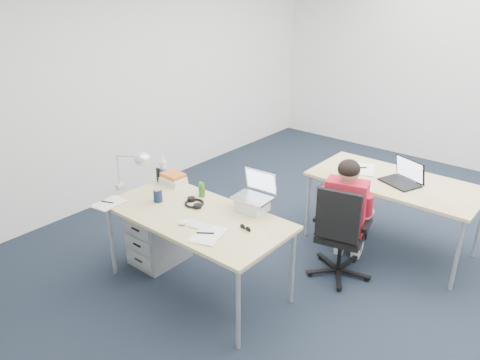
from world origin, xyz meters
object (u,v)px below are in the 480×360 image
(bear_figurine, at_px, (202,189))
(wireless_keyboard, at_px, (197,225))
(can_koozie, at_px, (158,195))
(desk_lamp, at_px, (128,170))
(far_cup, at_px, (420,179))
(desk_near, at_px, (196,219))
(cordless_phone, at_px, (158,175))
(book_stack, at_px, (173,179))
(dark_laptop, at_px, (401,171))
(office_chair, at_px, (339,251))
(seated_person, at_px, (347,214))
(computer_mouse, at_px, (184,222))
(sunglasses, at_px, (245,228))
(drawer_pedestal_far, at_px, (343,207))
(headphones, at_px, (194,203))
(water_bottle, at_px, (163,169))
(silver_laptop, at_px, (252,193))
(drawer_pedestal_near, at_px, (159,235))
(desk_far, at_px, (395,185))

(bear_figurine, bearing_deg, wireless_keyboard, -41.17)
(can_koozie, xyz_separation_m, desk_lamp, (-0.32, -0.06, 0.17))
(far_cup, bearing_deg, desk_near, -123.47)
(cordless_phone, bearing_deg, book_stack, 39.28)
(desk_near, height_order, dark_laptop, dark_laptop)
(office_chair, height_order, seated_person, seated_person)
(computer_mouse, bearing_deg, sunglasses, 41.06)
(office_chair, height_order, drawer_pedestal_far, office_chair)
(sunglasses, bearing_deg, desk_near, -166.72)
(headphones, distance_m, water_bottle, 0.65)
(office_chair, relative_size, can_koozie, 7.22)
(silver_laptop, height_order, can_koozie, silver_laptop)
(drawer_pedestal_near, bearing_deg, desk_lamp, -131.32)
(desk_near, relative_size, desk_far, 1.00)
(water_bottle, distance_m, dark_laptop, 2.27)
(cordless_phone, bearing_deg, sunglasses, 5.59)
(drawer_pedestal_far, distance_m, far_cup, 0.89)
(sunglasses, bearing_deg, can_koozie, -167.69)
(drawer_pedestal_near, xyz_separation_m, sunglasses, (1.08, -0.01, 0.47))
(drawer_pedestal_far, xyz_separation_m, desk_lamp, (-1.23, -1.83, 0.69))
(desk_lamp, bearing_deg, drawer_pedestal_near, 65.45)
(silver_laptop, distance_m, dark_laptop, 1.53)
(desk_near, xyz_separation_m, sunglasses, (0.48, 0.06, 0.06))
(can_koozie, bearing_deg, drawer_pedestal_near, 146.28)
(desk_lamp, bearing_deg, computer_mouse, 10.40)
(office_chair, height_order, drawer_pedestal_near, office_chair)
(bear_figurine, height_order, far_cup, bear_figurine)
(sunglasses, bearing_deg, desk_far, 78.95)
(can_koozie, distance_m, dark_laptop, 2.28)
(desk_far, bearing_deg, silver_laptop, -115.78)
(book_stack, distance_m, cordless_phone, 0.15)
(dark_laptop, bearing_deg, seated_person, -89.57)
(drawer_pedestal_far, distance_m, headphones, 1.79)
(cordless_phone, bearing_deg, computer_mouse, -14.37)
(drawer_pedestal_far, relative_size, wireless_keyboard, 2.14)
(drawer_pedestal_near, height_order, cordless_phone, cordless_phone)
(desk_far, bearing_deg, headphones, -124.89)
(drawer_pedestal_near, height_order, book_stack, book_stack)
(seated_person, xyz_separation_m, dark_laptop, (0.23, 0.58, 0.29))
(book_stack, xyz_separation_m, far_cup, (1.81, 1.51, -0.00))
(desk_near, relative_size, desk_lamp, 3.41)
(drawer_pedestal_near, bearing_deg, office_chair, 30.93)
(computer_mouse, bearing_deg, desk_lamp, -174.84)
(desk_far, bearing_deg, office_chair, -99.46)
(can_koozie, relative_size, bear_figurine, 0.89)
(drawer_pedestal_far, xyz_separation_m, far_cup, (0.72, 0.09, 0.50))
(drawer_pedestal_near, distance_m, headphones, 0.66)
(headphones, height_order, bear_figurine, bear_figurine)
(desk_far, bearing_deg, can_koozie, -128.54)
(office_chair, xyz_separation_m, water_bottle, (-1.61, -0.63, 0.58))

